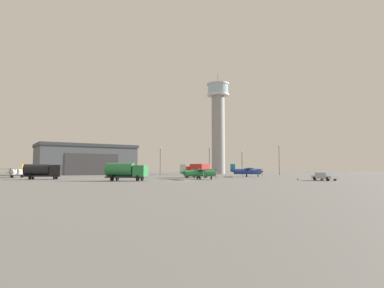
{
  "coord_description": "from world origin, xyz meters",
  "views": [
    {
      "loc": [
        -0.18,
        -56.3,
        1.98
      ],
      "look_at": [
        2.42,
        20.97,
        7.92
      ],
      "focal_mm": 30.45,
      "sensor_mm": 36.0,
      "label": 1
    }
  ],
  "objects_px": {
    "airplane_white": "(17,171)",
    "car_silver": "(324,176)",
    "truck_fuel_tanker_black": "(43,171)",
    "truck_fuel_tanker_green": "(126,171)",
    "control_tower": "(218,121)",
    "light_post_north": "(160,158)",
    "airplane_green": "(199,173)",
    "light_post_west": "(209,158)",
    "traffic_cone_near_left": "(298,178)",
    "light_post_centre": "(242,160)",
    "light_post_east": "(279,157)",
    "truck_flatbed_yellow": "(139,172)",
    "truck_box_red": "(197,170)",
    "airplane_blue": "(247,171)"
  },
  "relations": [
    {
      "from": "truck_flatbed_yellow",
      "to": "truck_box_red",
      "type": "height_order",
      "value": "truck_box_red"
    },
    {
      "from": "truck_flatbed_yellow",
      "to": "traffic_cone_near_left",
      "type": "distance_m",
      "value": 40.21
    },
    {
      "from": "truck_box_red",
      "to": "car_silver",
      "type": "xyz_separation_m",
      "value": [
        20.81,
        -18.51,
        -0.97
      ]
    },
    {
      "from": "truck_flatbed_yellow",
      "to": "airplane_green",
      "type": "bearing_deg",
      "value": -154.93
    },
    {
      "from": "truck_flatbed_yellow",
      "to": "truck_fuel_tanker_black",
      "type": "relative_size",
      "value": 1.02
    },
    {
      "from": "airplane_green",
      "to": "light_post_north",
      "type": "bearing_deg",
      "value": 92.7
    },
    {
      "from": "truck_fuel_tanker_green",
      "to": "traffic_cone_near_left",
      "type": "distance_m",
      "value": 30.75
    },
    {
      "from": "light_post_east",
      "to": "light_post_north",
      "type": "relative_size",
      "value": 1.15
    },
    {
      "from": "light_post_east",
      "to": "traffic_cone_near_left",
      "type": "bearing_deg",
      "value": -103.05
    },
    {
      "from": "airplane_green",
      "to": "truck_fuel_tanker_green",
      "type": "relative_size",
      "value": 1.33
    },
    {
      "from": "control_tower",
      "to": "airplane_white",
      "type": "xyz_separation_m",
      "value": [
        -52.28,
        -49.27,
        -19.13
      ]
    },
    {
      "from": "truck_flatbed_yellow",
      "to": "light_post_east",
      "type": "height_order",
      "value": "light_post_east"
    },
    {
      "from": "airplane_green",
      "to": "truck_box_red",
      "type": "xyz_separation_m",
      "value": [
        0.28,
        12.56,
        0.4
      ]
    },
    {
      "from": "airplane_white",
      "to": "car_silver",
      "type": "bearing_deg",
      "value": 65.14
    },
    {
      "from": "truck_flatbed_yellow",
      "to": "truck_fuel_tanker_black",
      "type": "distance_m",
      "value": 25.67
    },
    {
      "from": "light_post_east",
      "to": "truck_box_red",
      "type": "bearing_deg",
      "value": -131.67
    },
    {
      "from": "traffic_cone_near_left",
      "to": "light_post_west",
      "type": "bearing_deg",
      "value": 107.53
    },
    {
      "from": "truck_fuel_tanker_black",
      "to": "truck_flatbed_yellow",
      "type": "bearing_deg",
      "value": 43.34
    },
    {
      "from": "control_tower",
      "to": "light_post_north",
      "type": "distance_m",
      "value": 36.0
    },
    {
      "from": "truck_fuel_tanker_green",
      "to": "light_post_east",
      "type": "distance_m",
      "value": 65.56
    },
    {
      "from": "light_post_centre",
      "to": "truck_fuel_tanker_black",
      "type": "bearing_deg",
      "value": -142.88
    },
    {
      "from": "truck_fuel_tanker_green",
      "to": "light_post_east",
      "type": "height_order",
      "value": "light_post_east"
    },
    {
      "from": "truck_box_red",
      "to": "truck_fuel_tanker_black",
      "type": "height_order",
      "value": "truck_box_red"
    },
    {
      "from": "truck_fuel_tanker_green",
      "to": "light_post_west",
      "type": "relative_size",
      "value": 0.82
    },
    {
      "from": "airplane_blue",
      "to": "truck_fuel_tanker_black",
      "type": "relative_size",
      "value": 1.61
    },
    {
      "from": "airplane_green",
      "to": "light_post_east",
      "type": "bearing_deg",
      "value": 46.03
    },
    {
      "from": "airplane_blue",
      "to": "light_post_west",
      "type": "xyz_separation_m",
      "value": [
        -8.03,
        16.91,
        3.71
      ]
    },
    {
      "from": "control_tower",
      "to": "traffic_cone_near_left",
      "type": "xyz_separation_m",
      "value": [
        6.79,
        -67.02,
        -20.2
      ]
    },
    {
      "from": "truck_box_red",
      "to": "traffic_cone_near_left",
      "type": "height_order",
      "value": "truck_box_red"
    },
    {
      "from": "truck_flatbed_yellow",
      "to": "light_post_centre",
      "type": "xyz_separation_m",
      "value": [
        28.79,
        13.36,
        3.35
      ]
    },
    {
      "from": "light_post_north",
      "to": "truck_box_red",
      "type": "bearing_deg",
      "value": -69.68
    },
    {
      "from": "car_silver",
      "to": "light_post_east",
      "type": "xyz_separation_m",
      "value": [
        7.61,
        50.44,
        5.16
      ]
    },
    {
      "from": "control_tower",
      "to": "airplane_blue",
      "type": "distance_m",
      "value": 47.91
    },
    {
      "from": "car_silver",
      "to": "light_post_centre",
      "type": "relative_size",
      "value": 0.63
    },
    {
      "from": "control_tower",
      "to": "car_silver",
      "type": "distance_m",
      "value": 74.13
    },
    {
      "from": "car_silver",
      "to": "light_post_west",
      "type": "distance_m",
      "value": 46.73
    },
    {
      "from": "airplane_green",
      "to": "car_silver",
      "type": "height_order",
      "value": "airplane_green"
    },
    {
      "from": "airplane_green",
      "to": "car_silver",
      "type": "bearing_deg",
      "value": -26.89
    },
    {
      "from": "truck_box_red",
      "to": "traffic_cone_near_left",
      "type": "bearing_deg",
      "value": -170.2
    },
    {
      "from": "control_tower",
      "to": "light_post_north",
      "type": "height_order",
      "value": "control_tower"
    },
    {
      "from": "airplane_white",
      "to": "light_post_west",
      "type": "xyz_separation_m",
      "value": [
        46.43,
        22.27,
        3.8
      ]
    },
    {
      "from": "car_silver",
      "to": "truck_box_red",
      "type": "bearing_deg",
      "value": -153.96
    },
    {
      "from": "truck_flatbed_yellow",
      "to": "light_post_west",
      "type": "height_order",
      "value": "light_post_west"
    },
    {
      "from": "truck_fuel_tanker_black",
      "to": "truck_fuel_tanker_green",
      "type": "height_order",
      "value": "truck_fuel_tanker_green"
    },
    {
      "from": "control_tower",
      "to": "truck_flatbed_yellow",
      "type": "relative_size",
      "value": 5.66
    },
    {
      "from": "airplane_green",
      "to": "truck_fuel_tanker_black",
      "type": "xyz_separation_m",
      "value": [
        -29.67,
        2.0,
        0.34
      ]
    },
    {
      "from": "control_tower",
      "to": "truck_fuel_tanker_green",
      "type": "xyz_separation_m",
      "value": [
        -23.67,
        -71.02,
        -18.88
      ]
    },
    {
      "from": "airplane_white",
      "to": "light_post_east",
      "type": "relative_size",
      "value": 1.02
    },
    {
      "from": "light_post_north",
      "to": "light_post_centre",
      "type": "distance_m",
      "value": 24.97
    },
    {
      "from": "truck_flatbed_yellow",
      "to": "light_post_east",
      "type": "bearing_deg",
      "value": -69.52
    }
  ]
}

